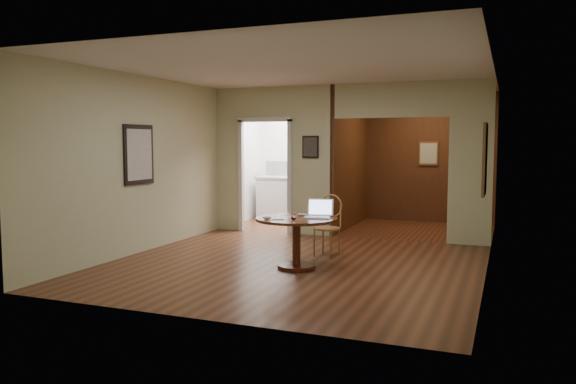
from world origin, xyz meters
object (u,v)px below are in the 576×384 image
at_px(dining_table, 296,231).
at_px(closed_laptop, 309,215).
at_px(chair, 329,222).
at_px(open_laptop, 319,213).

height_order(dining_table, closed_laptop, closed_laptop).
relative_size(chair, open_laptop, 2.33).
distance_m(dining_table, chair, 0.98).
relative_size(chair, closed_laptop, 2.81).
distance_m(chair, closed_laptop, 0.78).
distance_m(open_laptop, closed_laptop, 0.18).
bearing_deg(closed_laptop, open_laptop, -34.04).
height_order(chair, open_laptop, open_laptop).
bearing_deg(closed_laptop, chair, 77.31).
xyz_separation_m(dining_table, chair, (0.15, 0.96, 0.00)).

